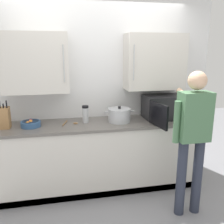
{
  "coord_description": "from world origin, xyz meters",
  "views": [
    {
      "loc": [
        -0.47,
        -2.23,
        1.88
      ],
      "look_at": [
        0.15,
        0.83,
        1.09
      ],
      "focal_mm": 39.49,
      "sensor_mm": 36.0,
      "label": 1
    }
  ],
  "objects": [
    {
      "name": "thermos_flask",
      "position": [
        -0.19,
        0.92,
        1.05
      ],
      "size": [
        0.09,
        0.09,
        0.23
      ],
      "color": "#B7BABF",
      "rests_on": "counter_unit"
    },
    {
      "name": "counter_unit",
      "position": [
        0.0,
        0.88,
        0.47
      ],
      "size": [
        2.77,
        0.64,
        0.94
      ],
      "color": "beige",
      "rests_on": "ground_plane"
    },
    {
      "name": "fruit_bowl",
      "position": [
        -0.88,
        0.88,
        0.98
      ],
      "size": [
        0.24,
        0.24,
        0.09
      ],
      "color": "#335684",
      "rests_on": "counter_unit"
    },
    {
      "name": "back_wall_tiled",
      "position": [
        -0.0,
        1.18,
        1.43
      ],
      "size": [
        3.36,
        0.44,
        2.6
      ],
      "color": "white",
      "rests_on": "ground_plane"
    },
    {
      "name": "stock_pot",
      "position": [
        0.26,
        0.88,
        1.03
      ],
      "size": [
        0.4,
        0.3,
        0.21
      ],
      "color": "#B7BABF",
      "rests_on": "counter_unit"
    },
    {
      "name": "person_figure",
      "position": [
        0.9,
        0.11,
        1.0
      ],
      "size": [
        0.44,
        0.61,
        1.67
      ],
      "color": "#282D3D",
      "rests_on": "ground_plane"
    },
    {
      "name": "microwave_oven",
      "position": [
        0.9,
        0.91,
        1.1
      ],
      "size": [
        0.59,
        0.79,
        0.33
      ],
      "color": "black",
      "rests_on": "counter_unit"
    },
    {
      "name": "knife_block",
      "position": [
        -1.18,
        0.89,
        1.07
      ],
      "size": [
        0.11,
        0.15,
        0.35
      ],
      "color": "#A37547",
      "rests_on": "counter_unit"
    },
    {
      "name": "wooden_spoon",
      "position": [
        -0.39,
        0.91,
        0.95
      ],
      "size": [
        0.21,
        0.22,
        0.02
      ],
      "color": "#A37547",
      "rests_on": "counter_unit"
    }
  ]
}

